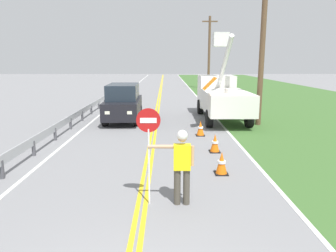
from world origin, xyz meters
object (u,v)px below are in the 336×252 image
object	(u,v)px
oncoming_suv_nearest	(123,103)
traffic_cone_lead	(222,163)
utility_pole_near	(263,42)
traffic_cone_tail	(200,128)
traffic_cone_mid	(215,143)
utility_pole_mid	(209,52)
stop_sign_paddle	(149,135)
utility_bucket_truck	(221,95)
flagger_worker	(182,162)

from	to	relation	value
oncoming_suv_nearest	traffic_cone_lead	bearing A→B (deg)	-64.89
utility_pole_near	traffic_cone_lead	world-z (taller)	utility_pole_near
oncoming_suv_nearest	traffic_cone_tail	xyz separation A→B (m)	(3.99, -3.66, -0.72)
oncoming_suv_nearest	utility_pole_near	world-z (taller)	utility_pole_near
utility_pole_near	traffic_cone_mid	bearing A→B (deg)	-120.94
oncoming_suv_nearest	traffic_cone_tail	bearing A→B (deg)	-42.52
traffic_cone_mid	traffic_cone_lead	bearing A→B (deg)	-93.87
utility_pole_mid	traffic_cone_mid	bearing A→B (deg)	-97.02
traffic_cone_lead	traffic_cone_tail	xyz separation A→B (m)	(-0.09, 5.06, 0.00)
utility_pole_near	utility_pole_mid	world-z (taller)	utility_pole_mid
stop_sign_paddle	traffic_cone_lead	xyz separation A→B (m)	(2.09, 2.04, -1.37)
utility_bucket_truck	stop_sign_paddle	bearing A→B (deg)	-107.71
flagger_worker	utility_pole_near	distance (m)	11.19
utility_pole_near	traffic_cone_tail	world-z (taller)	utility_pole_near
oncoming_suv_nearest	traffic_cone_mid	xyz separation A→B (m)	(4.25, -6.34, -0.72)
traffic_cone_tail	flagger_worker	bearing A→B (deg)	-99.81
stop_sign_paddle	oncoming_suv_nearest	distance (m)	10.96
oncoming_suv_nearest	traffic_cone_mid	distance (m)	7.66
flagger_worker	traffic_cone_lead	xyz separation A→B (m)	(1.32, 2.06, -0.71)
stop_sign_paddle	traffic_cone_mid	bearing A→B (deg)	62.97
utility_bucket_truck	utility_pole_mid	distance (m)	20.06
oncoming_suv_nearest	utility_pole_mid	world-z (taller)	utility_pole_mid
utility_bucket_truck	utility_pole_mid	xyz separation A→B (m)	(1.88, 19.75, 3.00)
utility_bucket_truck	utility_pole_near	size ratio (longest dim) A/B	0.83
flagger_worker	utility_pole_near	world-z (taller)	utility_pole_near
utility_pole_mid	traffic_cone_tail	xyz separation A→B (m)	(-3.56, -24.16, -4.07)
flagger_worker	stop_sign_paddle	world-z (taller)	stop_sign_paddle
stop_sign_paddle	traffic_cone_tail	world-z (taller)	stop_sign_paddle
utility_bucket_truck	traffic_cone_tail	distance (m)	4.84
traffic_cone_lead	traffic_cone_mid	size ratio (longest dim) A/B	1.00
stop_sign_paddle	traffic_cone_mid	world-z (taller)	stop_sign_paddle
flagger_worker	utility_pole_mid	distance (m)	31.82
traffic_cone_mid	traffic_cone_tail	bearing A→B (deg)	95.40
utility_pole_near	traffic_cone_tail	size ratio (longest dim) A/B	11.80
utility_bucket_truck	oncoming_suv_nearest	bearing A→B (deg)	-172.43
oncoming_suv_nearest	flagger_worker	bearing A→B (deg)	-75.62
traffic_cone_lead	traffic_cone_tail	bearing A→B (deg)	91.05
stop_sign_paddle	oncoming_suv_nearest	world-z (taller)	stop_sign_paddle
traffic_cone_tail	traffic_cone_lead	bearing A→B (deg)	-88.95
traffic_cone_lead	traffic_cone_tail	distance (m)	5.06
traffic_cone_mid	oncoming_suv_nearest	bearing A→B (deg)	123.80
traffic_cone_mid	traffic_cone_tail	world-z (taller)	same
stop_sign_paddle	utility_pole_near	xyz separation A→B (m)	(5.38, 9.64, 2.60)
utility_bucket_truck	utility_pole_near	world-z (taller)	utility_pole_near
oncoming_suv_nearest	utility_pole_mid	xyz separation A→B (m)	(7.55, 20.50, 3.34)
utility_bucket_truck	oncoming_suv_nearest	distance (m)	5.73
traffic_cone_lead	utility_pole_near	bearing A→B (deg)	66.58
utility_pole_mid	utility_pole_near	bearing A→B (deg)	-90.46
stop_sign_paddle	utility_bucket_truck	distance (m)	12.08
flagger_worker	traffic_cone_tail	xyz separation A→B (m)	(1.23, 7.11, -0.71)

